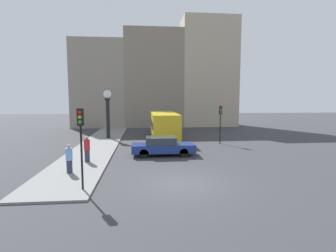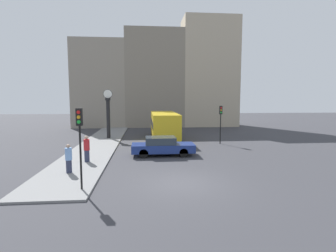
{
  "view_description": "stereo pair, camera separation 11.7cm",
  "coord_description": "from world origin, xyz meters",
  "px_view_note": "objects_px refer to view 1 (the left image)",
  "views": [
    {
      "loc": [
        -1.91,
        -12.37,
        4.15
      ],
      "look_at": [
        0.09,
        8.6,
        1.93
      ],
      "focal_mm": 28.0,
      "sensor_mm": 36.0,
      "label": 1
    },
    {
      "loc": [
        -1.79,
        -12.38,
        4.15
      ],
      "look_at": [
        0.09,
        8.6,
        1.93
      ],
      "focal_mm": 28.0,
      "sensor_mm": 36.0,
      "label": 2
    }
  ],
  "objects_px": {
    "sedan_car": "(163,146)",
    "pedestrian_blue_stripe": "(69,159)",
    "bus_distant": "(164,124)",
    "street_clock": "(108,115)",
    "traffic_light_near": "(81,132)",
    "traffic_light_far": "(220,117)",
    "pedestrian_red_top": "(87,149)"
  },
  "relations": [
    {
      "from": "traffic_light_far",
      "to": "street_clock",
      "type": "height_order",
      "value": "street_clock"
    },
    {
      "from": "sedan_car",
      "to": "traffic_light_near",
      "type": "bearing_deg",
      "value": -120.06
    },
    {
      "from": "bus_distant",
      "to": "pedestrian_red_top",
      "type": "height_order",
      "value": "bus_distant"
    },
    {
      "from": "sedan_car",
      "to": "bus_distant",
      "type": "height_order",
      "value": "bus_distant"
    },
    {
      "from": "traffic_light_near",
      "to": "pedestrian_blue_stripe",
      "type": "distance_m",
      "value": 3.53
    },
    {
      "from": "traffic_light_near",
      "to": "traffic_light_far",
      "type": "relative_size",
      "value": 1.04
    },
    {
      "from": "pedestrian_red_top",
      "to": "sedan_car",
      "type": "bearing_deg",
      "value": 20.92
    },
    {
      "from": "sedan_car",
      "to": "pedestrian_blue_stripe",
      "type": "distance_m",
      "value": 6.96
    },
    {
      "from": "traffic_light_near",
      "to": "street_clock",
      "type": "xyz_separation_m",
      "value": [
        -0.87,
        15.44,
        -0.22
      ]
    },
    {
      "from": "street_clock",
      "to": "sedan_car",
      "type": "bearing_deg",
      "value": -59.17
    },
    {
      "from": "traffic_light_far",
      "to": "pedestrian_red_top",
      "type": "height_order",
      "value": "traffic_light_far"
    },
    {
      "from": "sedan_car",
      "to": "bus_distant",
      "type": "distance_m",
      "value": 7.79
    },
    {
      "from": "pedestrian_blue_stripe",
      "to": "pedestrian_red_top",
      "type": "relative_size",
      "value": 0.94
    },
    {
      "from": "traffic_light_far",
      "to": "pedestrian_blue_stripe",
      "type": "xyz_separation_m",
      "value": [
        -11.03,
        -8.81,
        -1.62
      ]
    },
    {
      "from": "traffic_light_near",
      "to": "pedestrian_blue_stripe",
      "type": "relative_size",
      "value": 2.3
    },
    {
      "from": "traffic_light_near",
      "to": "pedestrian_blue_stripe",
      "type": "xyz_separation_m",
      "value": [
        -1.3,
        2.73,
        -1.82
      ]
    },
    {
      "from": "street_clock",
      "to": "traffic_light_far",
      "type": "bearing_deg",
      "value": -20.25
    },
    {
      "from": "bus_distant",
      "to": "traffic_light_far",
      "type": "bearing_deg",
      "value": -33.66
    },
    {
      "from": "bus_distant",
      "to": "pedestrian_red_top",
      "type": "relative_size",
      "value": 5.05
    },
    {
      "from": "bus_distant",
      "to": "traffic_light_near",
      "type": "height_order",
      "value": "traffic_light_near"
    },
    {
      "from": "street_clock",
      "to": "pedestrian_red_top",
      "type": "distance_m",
      "value": 10.36
    },
    {
      "from": "bus_distant",
      "to": "street_clock",
      "type": "bearing_deg",
      "value": 173.68
    },
    {
      "from": "traffic_light_near",
      "to": "street_clock",
      "type": "height_order",
      "value": "street_clock"
    },
    {
      "from": "sedan_car",
      "to": "traffic_light_far",
      "type": "xyz_separation_m",
      "value": [
        5.62,
        4.43,
        1.81
      ]
    },
    {
      "from": "street_clock",
      "to": "traffic_light_near",
      "type": "bearing_deg",
      "value": -86.78
    },
    {
      "from": "bus_distant",
      "to": "traffic_light_near",
      "type": "distance_m",
      "value": 15.62
    },
    {
      "from": "traffic_light_far",
      "to": "traffic_light_near",
      "type": "bearing_deg",
      "value": -130.13
    },
    {
      "from": "bus_distant",
      "to": "street_clock",
      "type": "relative_size",
      "value": 1.71
    },
    {
      "from": "sedan_car",
      "to": "pedestrian_blue_stripe",
      "type": "xyz_separation_m",
      "value": [
        -5.41,
        -4.37,
        0.19
      ]
    },
    {
      "from": "street_clock",
      "to": "pedestrian_blue_stripe",
      "type": "xyz_separation_m",
      "value": [
        -0.44,
        -12.72,
        -1.6
      ]
    },
    {
      "from": "traffic_light_near",
      "to": "pedestrian_red_top",
      "type": "relative_size",
      "value": 2.16
    },
    {
      "from": "sedan_car",
      "to": "traffic_light_far",
      "type": "bearing_deg",
      "value": 38.3
    }
  ]
}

